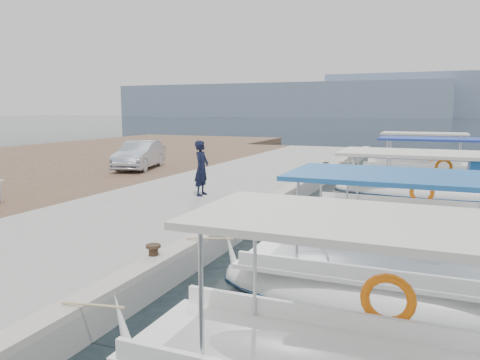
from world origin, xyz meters
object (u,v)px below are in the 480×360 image
Objects in this scene: fishing_caique_d at (437,190)px; fishing_caique_e at (418,177)px; parked_car at (140,155)px; fishing_caique_c at (407,230)px; fishing_caique_b at (386,290)px; fisherman at (202,168)px.

fishing_caique_d is 4.31m from fishing_caique_e.
fishing_caique_e is 1.58× the size of parked_car.
fishing_caique_c is 10.88m from fishing_caique_e.
fishing_caique_c is at bearing -40.09° from parked_car.
fishing_caique_e is 13.43m from parked_car.
fishing_caique_e is (-0.07, 10.88, 0.00)m from fishing_caique_c.
parked_car is (-12.39, -5.07, 1.04)m from fishing_caique_e.
fishing_caique_b reaches higher than parked_car.
fishing_caique_e is at bearing 7.14° from parked_car.
fishing_caique_b is 4.59m from fishing_caique_c.
fishing_caique_d is at bearing 83.39° from fishing_caique_c.
fisherman is at bearing -122.14° from fishing_caique_e.
fishing_caique_d is at bearing -53.23° from fisherman.
fishing_caique_b is 1.56× the size of parked_car.
fishing_caique_c is (0.11, 4.59, -0.00)m from fishing_caique_b.
fishing_caique_c and fishing_caique_e have the same top height.
fisherman is at bearing 174.20° from fishing_caique_c.
fishing_caique_c reaches higher than parked_car.
fishing_caique_d reaches higher than parked_car.
fishing_caique_b is 15.46m from fishing_caique_e.
fishing_caique_e is at bearing 90.35° from fishing_caique_c.
fishing_caique_e is 3.51× the size of fisherman.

